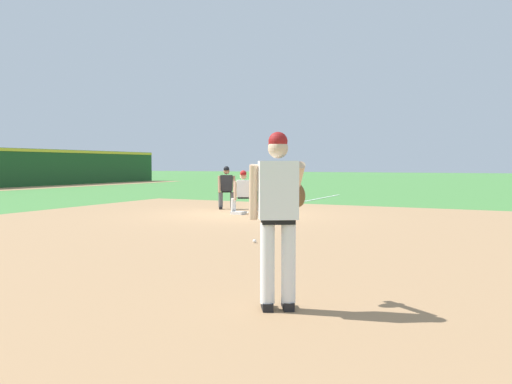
% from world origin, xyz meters
% --- Properties ---
extents(ground_plane, '(160.00, 160.00, 0.00)m').
position_xyz_m(ground_plane, '(0.00, 0.00, 0.00)').
color(ground_plane, '#47843D').
extents(infield_dirt_patch, '(18.00, 18.00, 0.01)m').
position_xyz_m(infield_dirt_patch, '(-4.33, -2.51, 0.00)').
color(infield_dirt_patch, '#A87F56').
rests_on(infield_dirt_patch, ground).
extents(foul_line_stripe, '(10.75, 0.10, 0.00)m').
position_xyz_m(foul_line_stripe, '(5.38, 0.00, 0.01)').
color(foul_line_stripe, white).
rests_on(foul_line_stripe, ground).
extents(first_base_bag, '(0.38, 0.38, 0.09)m').
position_xyz_m(first_base_bag, '(0.00, 0.00, 0.04)').
color(first_base_bag, white).
rests_on(first_base_bag, ground).
extents(baseball, '(0.07, 0.07, 0.07)m').
position_xyz_m(baseball, '(-4.77, -2.86, 0.04)').
color(baseball, white).
rests_on(baseball, ground).
extents(pitcher, '(0.84, 0.58, 1.86)m').
position_xyz_m(pitcher, '(-8.61, -5.02, 1.06)').
color(pitcher, black).
rests_on(pitcher, ground).
extents(first_baseman, '(0.82, 1.02, 1.34)m').
position_xyz_m(first_baseman, '(0.16, -0.11, 0.73)').
color(first_baseman, black).
rests_on(first_baseman, ground).
extents(umpire, '(0.63, 0.68, 1.46)m').
position_xyz_m(umpire, '(1.37, 1.18, 0.79)').
color(umpire, black).
rests_on(umpire, ground).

